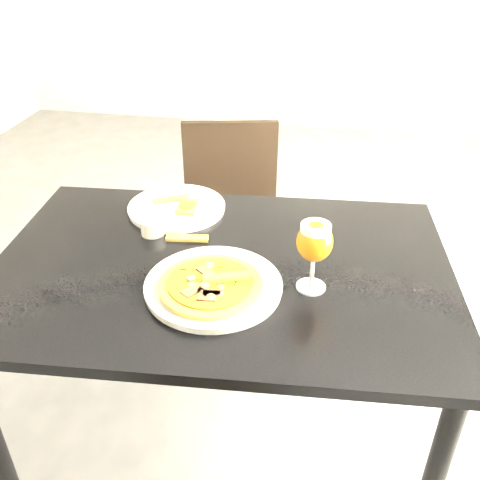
% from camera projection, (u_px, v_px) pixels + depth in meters
% --- Properties ---
extents(ground, '(6.00, 6.00, 0.00)m').
position_uv_depth(ground, '(271.00, 409.00, 1.93)').
color(ground, '#59595C').
rests_on(ground, ground).
extents(dining_table, '(1.26, 0.89, 0.75)m').
position_uv_depth(dining_table, '(222.00, 291.00, 1.45)').
color(dining_table, black).
rests_on(dining_table, ground).
extents(chair_far, '(0.47, 0.47, 0.85)m').
position_uv_depth(chair_far, '(231.00, 223.00, 2.14)').
color(chair_far, black).
rests_on(chair_far, ground).
extents(plate_main, '(0.38, 0.38, 0.02)m').
position_uv_depth(plate_main, '(214.00, 286.00, 1.30)').
color(plate_main, silver).
rests_on(plate_main, dining_table).
extents(pizza, '(0.25, 0.25, 0.03)m').
position_uv_depth(pizza, '(211.00, 284.00, 1.28)').
color(pizza, brown).
rests_on(pizza, plate_main).
extents(plate_second, '(0.40, 0.40, 0.02)m').
position_uv_depth(plate_second, '(177.00, 207.00, 1.65)').
color(plate_second, silver).
rests_on(plate_second, dining_table).
extents(crust_scraps, '(0.15, 0.12, 0.01)m').
position_uv_depth(crust_scraps, '(182.00, 204.00, 1.64)').
color(crust_scraps, brown).
rests_on(crust_scraps, plate_second).
extents(loose_crust, '(0.12, 0.04, 0.01)m').
position_uv_depth(loose_crust, '(187.00, 238.00, 1.50)').
color(loose_crust, brown).
rests_on(loose_crust, dining_table).
extents(sauce_cup, '(0.07, 0.07, 0.04)m').
position_uv_depth(sauce_cup, '(152.00, 226.00, 1.52)').
color(sauce_cup, silver).
rests_on(sauce_cup, dining_table).
extents(beer_glass, '(0.09, 0.09, 0.18)m').
position_uv_depth(beer_glass, '(315.00, 242.00, 1.24)').
color(beer_glass, '#B7BEC1').
rests_on(beer_glass, dining_table).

